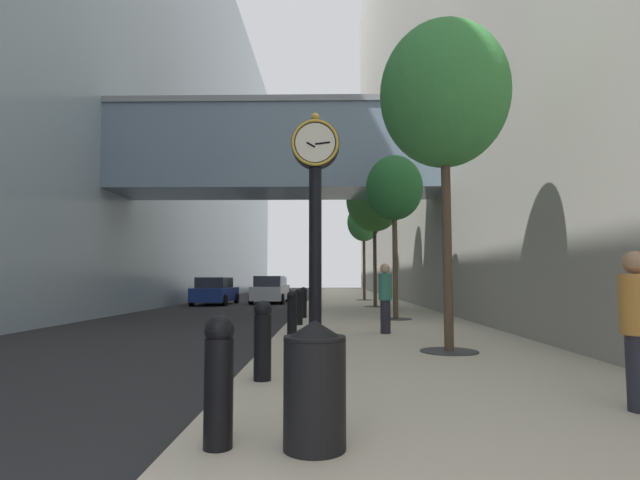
# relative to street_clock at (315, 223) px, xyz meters

# --- Properties ---
(ground_plane) EXTENTS (110.00, 110.00, 0.00)m
(ground_plane) POSITION_rel_street_clock_xyz_m (-1.11, 19.73, -2.50)
(ground_plane) COLOR #262628
(ground_plane) RESTS_ON ground
(sidewalk_right) EXTENTS (5.98, 80.00, 0.14)m
(sidewalk_right) POSITION_rel_street_clock_xyz_m (1.88, 22.73, -2.43)
(sidewalk_right) COLOR #BCB29E
(sidewalk_right) RESTS_ON ground
(building_block_left) EXTENTS (22.85, 80.00, 28.24)m
(building_block_left) POSITION_rel_street_clock_xyz_m (-13.09, 22.64, 11.56)
(building_block_left) COLOR #93A8B7
(building_block_left) RESTS_ON ground
(building_block_right) EXTENTS (9.00, 80.00, 39.58)m
(building_block_right) POSITION_rel_street_clock_xyz_m (9.37, 22.73, 17.29)
(building_block_right) COLOR gray
(building_block_right) RESTS_ON ground
(street_clock) EXTENTS (0.84, 0.55, 4.31)m
(street_clock) POSITION_rel_street_clock_xyz_m (0.00, 0.00, 0.00)
(street_clock) COLOR black
(street_clock) RESTS_ON sidewalk_right
(bollard_nearest) EXTENTS (0.25, 0.25, 1.09)m
(bollard_nearest) POSITION_rel_street_clock_xyz_m (-0.68, -4.32, -1.79)
(bollard_nearest) COLOR black
(bollard_nearest) RESTS_ON sidewalk_right
(bollard_second) EXTENTS (0.25, 0.25, 1.09)m
(bollard_second) POSITION_rel_street_clock_xyz_m (-0.68, -1.59, -1.79)
(bollard_second) COLOR black
(bollard_second) RESTS_ON sidewalk_right
(bollard_fourth) EXTENTS (0.25, 0.25, 1.09)m
(bollard_fourth) POSITION_rel_street_clock_xyz_m (-0.68, 3.86, -1.79)
(bollard_fourth) COLOR black
(bollard_fourth) RESTS_ON sidewalk_right
(bollard_fifth) EXTENTS (0.25, 0.25, 1.09)m
(bollard_fifth) POSITION_rel_street_clock_xyz_m (-0.68, 6.58, -1.79)
(bollard_fifth) COLOR black
(bollard_fifth) RESTS_ON sidewalk_right
(bollard_sixth) EXTENTS (0.25, 0.25, 1.09)m
(bollard_sixth) POSITION_rel_street_clock_xyz_m (-0.68, 9.30, -1.79)
(bollard_sixth) COLOR black
(bollard_sixth) RESTS_ON sidewalk_right
(street_tree_near) EXTENTS (2.54, 2.54, 6.52)m
(street_tree_near) POSITION_rel_street_clock_xyz_m (2.54, 1.13, 2.67)
(street_tree_near) COLOR #333335
(street_tree_near) RESTS_ON sidewalk_right
(street_tree_mid_near) EXTENTS (1.99, 1.99, 5.72)m
(street_tree_mid_near) POSITION_rel_street_clock_xyz_m (2.54, 8.70, 2.17)
(street_tree_mid_near) COLOR #333335
(street_tree_mid_near) RESTS_ON sidewalk_right
(street_tree_mid_far) EXTENTS (2.85, 2.85, 7.03)m
(street_tree_mid_far) POSITION_rel_street_clock_xyz_m (2.54, 16.28, 3.01)
(street_tree_mid_far) COLOR #333335
(street_tree_mid_far) RESTS_ON sidewalk_right
(street_tree_far) EXTENTS (2.18, 2.18, 6.35)m
(street_tree_far) POSITION_rel_street_clock_xyz_m (2.54, 23.85, 2.69)
(street_tree_far) COLOR #333335
(street_tree_far) RESTS_ON sidewalk_right
(trash_bin) EXTENTS (0.53, 0.53, 1.05)m
(trash_bin) POSITION_rel_street_clock_xyz_m (0.12, -4.33, -1.82)
(trash_bin) COLOR black
(trash_bin) RESTS_ON sidewalk_right
(pedestrian_walking) EXTENTS (0.47, 0.47, 1.79)m
(pedestrian_walking) POSITION_rel_street_clock_xyz_m (1.68, 4.26, -1.41)
(pedestrian_walking) COLOR #23232D
(pedestrian_walking) RESTS_ON sidewalk_right
(pedestrian_by_clock) EXTENTS (0.41, 0.41, 1.69)m
(pedestrian_by_clock) POSITION_rel_street_clock_xyz_m (3.53, -3.12, -1.47)
(pedestrian_by_clock) COLOR #23232D
(pedestrian_by_clock) RESTS_ON sidewalk_right
(car_white_near) EXTENTS (2.18, 4.50, 1.69)m
(car_white_near) POSITION_rel_street_clock_xyz_m (-3.43, 22.36, -1.68)
(car_white_near) COLOR silver
(car_white_near) RESTS_ON ground
(car_blue_mid) EXTENTS (2.18, 4.67, 1.61)m
(car_blue_mid) POSITION_rel_street_clock_xyz_m (-6.52, 20.77, -1.72)
(car_blue_mid) COLOR navy
(car_blue_mid) RESTS_ON ground
(car_black_far) EXTENTS (2.13, 4.09, 1.62)m
(car_black_far) POSITION_rel_street_clock_xyz_m (-4.01, 30.54, -1.71)
(car_black_far) COLOR black
(car_black_far) RESTS_ON ground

